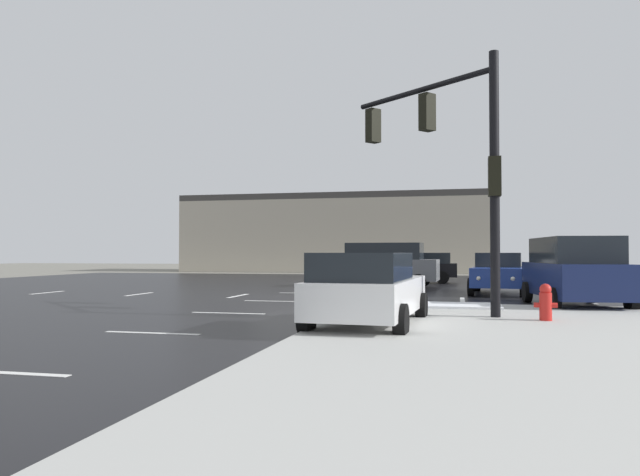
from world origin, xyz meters
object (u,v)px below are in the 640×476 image
Objects in this scene: suv_navy at (574,270)px; fire_hydrant at (546,302)px; sedan_tan at (559,269)px; suv_grey at (385,264)px; sedan_black at (417,267)px; sedan_white at (368,289)px; sedan_blue at (499,272)px; traffic_signal_mast at (452,148)px.

fire_hydrant is at bearing 157.63° from suv_navy.
sedan_tan is at bearing 80.37° from fire_hydrant.
suv_navy is at bearing 129.47° from suv_grey.
sedan_black is at bearing -101.51° from suv_grey.
sedan_blue is at bearing -12.27° from sedan_white.
fire_hydrant is (1.96, -1.28, -3.63)m from traffic_signal_mast.
suv_grey is 1.08× the size of sedan_black.
suv_grey is 10.97m from suv_navy.
fire_hydrant is 0.16× the size of suv_navy.
suv_grey is 5.80m from sedan_blue.
suv_navy is 1.10× the size of sedan_black.
fire_hydrant is 14.68m from suv_grey.
sedan_white and sedan_black have the same top height.
suv_grey is 15.18m from sedan_white.
sedan_blue is at bearing -32.07° from sedan_tan.
traffic_signal_mast is 1.30× the size of sedan_blue.
traffic_signal_mast is at bearing -21.49° from sedan_tan.
sedan_white is (1.44, -15.11, -0.24)m from suv_grey.
fire_hydrant is at bearing -13.62° from sedan_tan.
suv_grey is 1.06× the size of sedan_tan.
sedan_tan is (7.87, 2.51, -0.24)m from suv_grey.
traffic_signal_mast is 1.31× the size of sedan_tan.
traffic_signal_mast is 1.24× the size of suv_grey.
fire_hydrant is 18.70m from sedan_black.
sedan_blue is 1.01× the size of sedan_tan.
suv_grey is at bearing 75.73° from sedan_black.
fire_hydrant is 5.19m from suv_navy.
sedan_white is (-1.70, -2.64, -3.32)m from traffic_signal_mast.
suv_grey is 1.06× the size of sedan_white.
fire_hydrant is at bearing 102.23° from sedan_black.
sedan_white is at bearing -24.03° from sedan_tan.
suv_navy is 1.08× the size of sedan_tan.
sedan_tan is (6.72, -2.01, 0.00)m from sedan_black.
traffic_signal_mast is 5.88m from suv_navy.
sedan_blue is 0.94× the size of suv_navy.
traffic_signal_mast is 17.43m from sedan_black.
suv_grey is at bearing -35.85° from traffic_signal_mast.
sedan_white is (-3.36, -11.87, 0.00)m from sedan_blue.
suv_navy reaches higher than sedan_black.
fire_hydrant is 0.17× the size of sedan_tan.
sedan_tan is at bearing 158.00° from sedan_blue.
sedan_black is 0.98× the size of sedan_tan.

